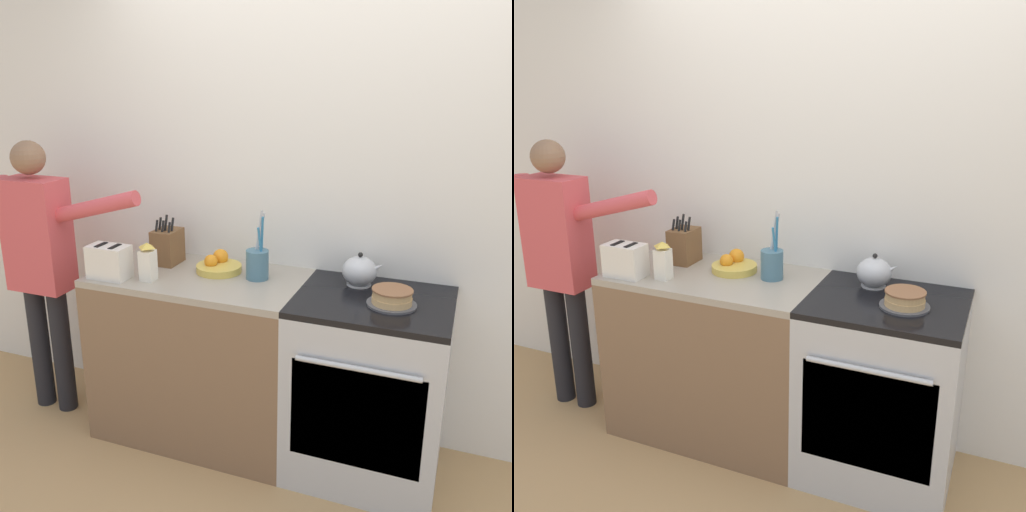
% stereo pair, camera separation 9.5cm
% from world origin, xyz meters
% --- Properties ---
extents(ground_plane, '(16.00, 16.00, 0.00)m').
position_xyz_m(ground_plane, '(0.00, 0.00, 0.00)').
color(ground_plane, tan).
extents(wall_back, '(8.00, 0.04, 2.60)m').
position_xyz_m(wall_back, '(0.00, 0.63, 1.30)').
color(wall_back, silver).
rests_on(wall_back, ground_plane).
extents(counter_cabinet, '(1.09, 0.61, 0.92)m').
position_xyz_m(counter_cabinet, '(-0.63, 0.31, 0.46)').
color(counter_cabinet, brown).
rests_on(counter_cabinet, ground_plane).
extents(stove_range, '(0.72, 0.65, 0.92)m').
position_xyz_m(stove_range, '(0.27, 0.30, 0.46)').
color(stove_range, '#B7BABF').
rests_on(stove_range, ground_plane).
extents(layer_cake, '(0.22, 0.22, 0.08)m').
position_xyz_m(layer_cake, '(0.36, 0.26, 0.96)').
color(layer_cake, '#4C4C51').
rests_on(layer_cake, stove_range).
extents(tea_kettle, '(0.21, 0.17, 0.17)m').
position_xyz_m(tea_kettle, '(0.17, 0.46, 0.99)').
color(tea_kettle, '#B7BABF').
rests_on(tea_kettle, stove_range).
extents(knife_block, '(0.13, 0.17, 0.27)m').
position_xyz_m(knife_block, '(-0.87, 0.42, 1.02)').
color(knife_block, brown).
rests_on(knife_block, counter_cabinet).
extents(utensil_crock, '(0.11, 0.11, 0.35)m').
position_xyz_m(utensil_crock, '(-0.33, 0.37, 1.00)').
color(utensil_crock, '#477084').
rests_on(utensil_crock, counter_cabinet).
extents(fruit_bowl, '(0.24, 0.24, 0.10)m').
position_xyz_m(fruit_bowl, '(-0.56, 0.40, 0.95)').
color(fruit_bowl, gold).
rests_on(fruit_bowl, counter_cabinet).
extents(toaster, '(0.22, 0.13, 0.17)m').
position_xyz_m(toaster, '(-1.03, 0.11, 1.01)').
color(toaster, silver).
rests_on(toaster, counter_cabinet).
extents(milk_carton, '(0.07, 0.07, 0.20)m').
position_xyz_m(milk_carton, '(-0.83, 0.14, 1.02)').
color(milk_carton, white).
rests_on(milk_carton, counter_cabinet).
extents(person_baker, '(0.91, 0.20, 1.58)m').
position_xyz_m(person_baker, '(-1.55, 0.20, 0.94)').
color(person_baker, black).
rests_on(person_baker, ground_plane).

